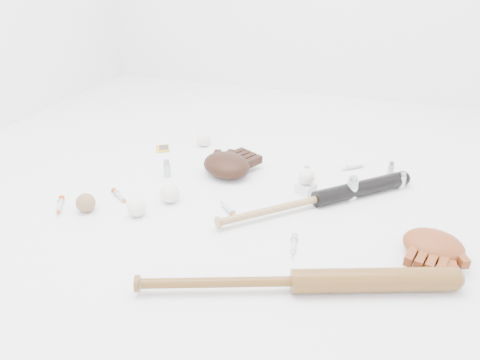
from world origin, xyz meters
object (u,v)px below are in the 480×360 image
(bat_dark, at_px, (317,199))
(glove_dark, at_px, (227,165))
(bat_wood, at_px, (295,281))
(pedestal, at_px, (306,188))

(bat_dark, bearing_deg, glove_dark, 118.97)
(bat_wood, height_order, pedestal, bat_wood)
(bat_dark, xyz_separation_m, bat_wood, (0.03, -0.51, 0.00))
(bat_dark, relative_size, bat_wood, 0.90)
(bat_dark, xyz_separation_m, pedestal, (-0.07, 0.10, -0.01))
(glove_dark, height_order, pedestal, glove_dark)
(bat_wood, xyz_separation_m, pedestal, (-0.10, 0.60, -0.02))
(bat_dark, height_order, glove_dark, glove_dark)
(bat_dark, xyz_separation_m, glove_dark, (-0.43, 0.13, 0.02))
(bat_wood, height_order, glove_dark, glove_dark)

